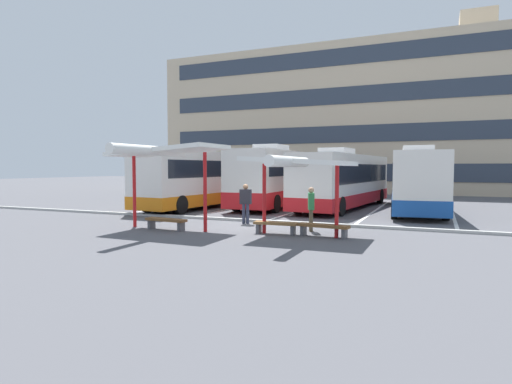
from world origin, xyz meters
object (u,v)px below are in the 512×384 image
waiting_shelter_1 (297,163)px  bench_2 (323,227)px  bench_1 (276,225)px  coach_bus_0 (210,178)px  waiting_passenger_1 (246,201)px  coach_bus_3 (416,182)px  coach_bus_2 (344,181)px  waiting_shelter_0 (164,153)px  waiting_passenger_0 (311,206)px  coach_bus_1 (279,178)px  bench_0 (166,221)px

waiting_shelter_1 → bench_2: bearing=16.0°
bench_1 → coach_bus_0: bearing=131.1°
coach_bus_0 → waiting_passenger_1: bearing=-50.3°
coach_bus_0 → coach_bus_3: 12.27m
coach_bus_2 → coach_bus_0: bearing=-164.0°
coach_bus_2 → waiting_shelter_0: size_ratio=2.70×
waiting_shelter_0 → waiting_passenger_0: waiting_shelter_0 is taller
coach_bus_1 → bench_1: 11.41m
coach_bus_0 → bench_2: 13.08m
coach_bus_3 → coach_bus_0: bearing=-169.9°
coach_bus_0 → waiting_passenger_1: 8.64m
coach_bus_0 → bench_1: size_ratio=7.52×
coach_bus_3 → bench_2: coach_bus_3 is taller
bench_0 → bench_1: same height
coach_bus_0 → coach_bus_2: 8.34m
coach_bus_0 → waiting_passenger_0: 11.68m
bench_2 → waiting_shelter_1: bearing=-164.0°
coach_bus_0 → coach_bus_2: coach_bus_0 is taller
coach_bus_2 → bench_2: bearing=-82.2°
coach_bus_1 → bench_2: 12.11m
coach_bus_3 → bench_0: 14.66m
waiting_shelter_0 → waiting_passenger_1: 4.20m
coach_bus_2 → bench_0: (-4.64, -11.86, -1.32)m
coach_bus_0 → bench_0: bearing=-70.6°
coach_bus_1 → waiting_passenger_1: bearing=-79.7°
coach_bus_3 → waiting_shelter_1: (-3.45, -11.25, 0.95)m
coach_bus_0 → bench_0: 10.24m
bench_0 → bench_1: (4.36, 0.71, -0.00)m
waiting_passenger_0 → waiting_shelter_1: bearing=-94.9°
coach_bus_0 → bench_0: coach_bus_0 is taller
waiting_passenger_0 → waiting_passenger_1: size_ratio=0.98×
coach_bus_3 → bench_1: size_ratio=7.23×
bench_0 → bench_2: 6.20m
coach_bus_1 → bench_1: bearing=-70.5°
coach_bus_3 → bench_1: (-4.35, -11.01, -1.33)m
coach_bus_1 → waiting_passenger_1: coach_bus_1 is taller
waiting_shelter_0 → bench_1: (4.36, 0.78, -2.70)m
coach_bus_0 → bench_1: bearing=-48.9°
bench_0 → coach_bus_0: bearing=109.4°
coach_bus_2 → bench_1: coach_bus_2 is taller
coach_bus_3 → bench_2: bearing=-103.0°
waiting_shelter_1 → waiting_passenger_0: 2.15m
bench_0 → bench_1: size_ratio=1.13×
waiting_passenger_0 → waiting_passenger_1: 3.43m
waiting_passenger_0 → waiting_passenger_1: waiting_passenger_1 is taller
coach_bus_1 → waiting_shelter_0: 11.53m
coach_bus_2 → waiting_shelter_1: size_ratio=2.80×
bench_1 → waiting_passenger_1: waiting_passenger_1 is taller
waiting_shelter_0 → waiting_passenger_1: (2.12, 3.01, -2.02)m
waiting_shelter_0 → waiting_passenger_0: size_ratio=2.65×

